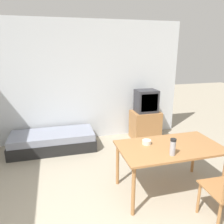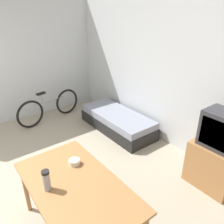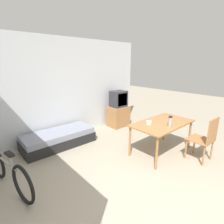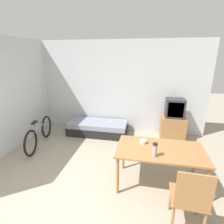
{
  "view_description": "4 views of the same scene",
  "coord_description": "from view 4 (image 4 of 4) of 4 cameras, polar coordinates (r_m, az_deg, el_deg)",
  "views": [
    {
      "loc": [
        -0.27,
        -1.54,
        2.1
      ],
      "look_at": [
        0.65,
        1.89,
        1.05
      ],
      "focal_mm": 35.0,
      "sensor_mm": 36.0,
      "label": 1
    },
    {
      "loc": [
        2.88,
        0.27,
        2.36
      ],
      "look_at": [
        0.56,
        2.05,
        1.0
      ],
      "focal_mm": 35.0,
      "sensor_mm": 36.0,
      "label": 2
    },
    {
      "loc": [
        -2.05,
        -1.04,
        2.04
      ],
      "look_at": [
        0.33,
        1.67,
        1.02
      ],
      "focal_mm": 28.0,
      "sensor_mm": 36.0,
      "label": 3
    },
    {
      "loc": [
        0.99,
        -1.75,
        2.27
      ],
      "look_at": [
        0.26,
        1.89,
        1.06
      ],
      "focal_mm": 28.0,
      "sensor_mm": 36.0,
      "label": 4
    }
  ],
  "objects": [
    {
      "name": "wall_left",
      "position": [
        4.8,
        -31.33,
        4.36
      ],
      "size": [
        0.06,
        4.37,
        2.7
      ],
      "color": "silver",
      "rests_on": "ground_plane"
    },
    {
      "name": "thermos_flask",
      "position": [
        2.89,
        13.81,
        -11.67
      ],
      "size": [
        0.08,
        0.08,
        0.23
      ],
      "color": "#99999E",
      "rests_on": "dining_table"
    },
    {
      "name": "dining_table",
      "position": [
        3.22,
        15.41,
        -12.7
      ],
      "size": [
        1.49,
        0.83,
        0.73
      ],
      "color": "#9E6B3D",
      "rests_on": "ground_plane"
    },
    {
      "name": "tv",
      "position": [
        5.11,
        19.34,
        -3.11
      ],
      "size": [
        0.65,
        0.5,
        1.18
      ],
      "color": "#9E6B3D",
      "rests_on": "ground_plane"
    },
    {
      "name": "wall_back",
      "position": [
        5.32,
        0.43,
        8.09
      ],
      "size": [
        5.41,
        0.06,
        2.7
      ],
      "color": "silver",
      "rests_on": "ground_plane"
    },
    {
      "name": "mate_bowl",
      "position": [
        3.29,
        10.15,
        -9.5
      ],
      "size": [
        0.13,
        0.13,
        0.06
      ],
      "color": "beige",
      "rests_on": "dining_table"
    },
    {
      "name": "wooden_chair",
      "position": [
        2.66,
        24.21,
        -24.1
      ],
      "size": [
        0.48,
        0.48,
        0.98
      ],
      "color": "#9E6B3D",
      "rests_on": "ground_plane"
    },
    {
      "name": "bicycle",
      "position": [
        4.96,
        -22.65,
        -6.52
      ],
      "size": [
        0.34,
        1.6,
        0.73
      ],
      "color": "black",
      "rests_on": "ground_plane"
    },
    {
      "name": "ground_plane",
      "position": [
        3.03,
        -14.0,
        -31.08
      ],
      "size": [
        20.0,
        20.0,
        0.0
      ],
      "primitive_type": "plane",
      "color": "#9E937F"
    },
    {
      "name": "daybed",
      "position": [
        5.28,
        -4.6,
        -5.2
      ],
      "size": [
        1.76,
        0.75,
        0.38
      ],
      "color": "black",
      "rests_on": "ground_plane"
    }
  ]
}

